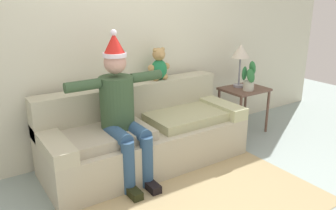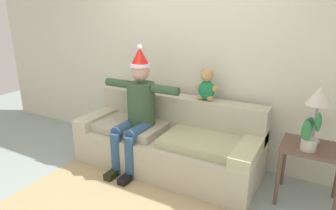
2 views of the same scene
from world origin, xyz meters
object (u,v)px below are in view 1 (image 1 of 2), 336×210
object	(u,v)px
person_seated	(121,107)
side_table	(244,95)
couch	(144,135)
teddy_bear	(159,65)
potted_plant	(249,78)
table_lamp	(241,53)

from	to	relation	value
person_seated	side_table	world-z (taller)	person_seated
couch	side_table	xyz separation A→B (m)	(1.59, 0.05, 0.19)
teddy_bear	side_table	distance (m)	1.33
teddy_bear	potted_plant	world-z (taller)	teddy_bear
person_seated	side_table	distance (m)	1.95
teddy_bear	table_lamp	bearing A→B (deg)	-5.73
side_table	teddy_bear	bearing A→B (deg)	169.98
potted_plant	person_seated	bearing A→B (deg)	-176.67
teddy_bear	table_lamp	xyz separation A→B (m)	(1.20, -0.12, 0.05)
couch	teddy_bear	distance (m)	0.83
side_table	table_lamp	distance (m)	0.57
couch	potted_plant	size ratio (longest dim) A/B	5.75
teddy_bear	table_lamp	distance (m)	1.20
person_seated	side_table	size ratio (longest dim) A/B	2.45
teddy_bear	potted_plant	xyz separation A→B (m)	(1.17, -0.32, -0.25)
table_lamp	side_table	bearing A→B (deg)	-79.77
couch	teddy_bear	xyz separation A→B (m)	(0.37, 0.26, 0.70)
teddy_bear	person_seated	bearing A→B (deg)	-148.95
couch	potted_plant	xyz separation A→B (m)	(1.54, -0.06, 0.45)
table_lamp	potted_plant	distance (m)	0.36
table_lamp	person_seated	bearing A→B (deg)	-170.83
potted_plant	teddy_bear	bearing A→B (deg)	164.82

